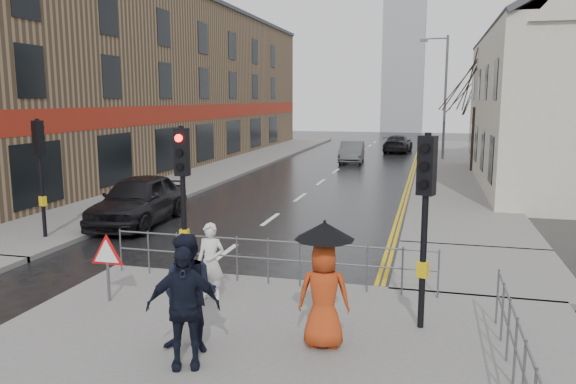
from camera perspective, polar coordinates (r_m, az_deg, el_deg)
The scene contains 23 objects.
ground at distance 12.52m, azimuth -11.54°, elevation -9.82°, with size 120.00×120.00×0.00m, color black.
near_pavement at distance 8.46m, azimuth -3.08°, elevation -18.94°, with size 10.00×9.00×0.14m, color #605E5B.
left_pavement at distance 35.82m, azimuth -4.89°, elevation 2.98°, with size 4.00×44.00×0.14m, color #605E5B.
right_pavement at distance 35.84m, azimuth 16.28°, elevation 2.63°, with size 4.00×40.00×0.14m, color #605E5B.
pavement_bridge_right at distance 14.23m, azimuth 18.92°, elevation -7.49°, with size 4.00×4.20×0.14m, color #605E5B.
building_left_terrace at distance 36.89m, azimuth -13.76°, elevation 10.60°, with size 8.00×42.00×10.00m, color #7B6247.
church_tower at distance 72.86m, azimuth 11.69°, elevation 13.13°, with size 5.00×5.00×18.00m, color #97999F.
traffic_signal_near_left at distance 12.03m, azimuth -10.66°, elevation 1.49°, with size 0.28×0.27×3.40m.
traffic_signal_near_right at distance 9.73m, azimuth 13.80°, elevation -0.49°, with size 0.34×0.33×3.40m.
traffic_signal_far_left at distance 17.42m, azimuth -23.91°, elevation 3.26°, with size 0.34×0.33×3.40m.
guard_railing_front at distance 12.11m, azimuth -2.04°, elevation -6.03°, with size 7.14×0.04×1.00m.
guard_railing_side at distance 8.58m, azimuth 22.17°, elevation -13.52°, with size 0.04×4.54×1.00m.
warning_sign at distance 11.58m, azimuth -17.91°, elevation -6.28°, with size 0.80×0.07×1.35m.
street_lamp at distance 38.60m, azimuth 15.45°, elevation 10.03°, with size 1.83×0.25×8.00m.
tree_near at distance 32.69m, azimuth 18.64°, elevation 10.80°, with size 2.40×2.40×6.58m.
tree_far at distance 40.69m, azimuth 18.50°, elevation 9.44°, with size 2.40×2.40×5.64m.
pedestrian_a at distance 11.25m, azimuth -7.85°, elevation -7.04°, with size 0.56×0.37×1.55m, color silver.
pedestrian_b at distance 9.04m, azimuth -9.98°, elevation -10.12°, with size 0.92×0.72×1.89m, color black.
pedestrian_with_umbrella at distance 9.02m, azimuth 3.68°, elevation -8.86°, with size 0.96×0.96×2.05m.
pedestrian_d at distance 8.57m, azimuth -10.60°, elevation -11.42°, with size 1.08×0.45×1.84m, color black.
car_parked at distance 19.06m, azimuth -14.95°, elevation -0.78°, with size 1.92×4.76×1.62m, color black.
car_mid at distance 36.71m, azimuth 6.50°, elevation 4.07°, with size 1.45×4.17×1.37m, color #45494A.
car_far at distance 44.17m, azimuth 11.10°, elevation 4.83°, with size 1.86×4.58×1.33m, color black.
Camera 1 is at (5.26, -10.59, 4.09)m, focal length 35.00 mm.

